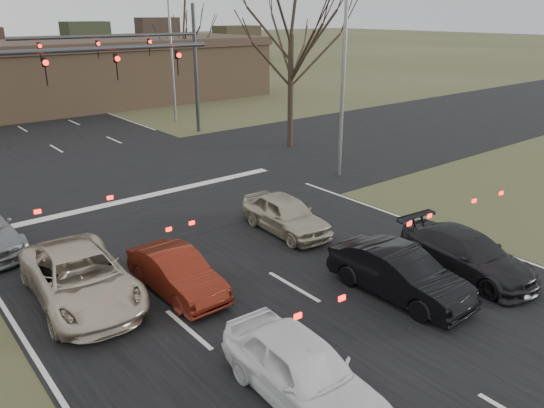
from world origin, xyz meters
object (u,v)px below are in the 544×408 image
Objects in this scene: car_silver_ahead at (286,214)px; streetlight_right_far at (169,41)px; car_red_ahead at (177,273)px; mast_arm_far at (155,55)px; car_silver_suv at (81,278)px; car_white_sedan at (302,370)px; building at (19,77)px; car_black_hatch at (399,273)px; streetlight_right_near at (341,57)px; car_charcoal_sedan at (467,254)px.

streetlight_right_far is at bearing 75.08° from car_silver_ahead.
car_red_ahead is at bearing -118.61° from streetlight_right_far.
car_silver_suv is (-11.21, -16.93, -4.30)m from mast_arm_far.
streetlight_right_far is 2.41× the size of car_white_sedan.
mast_arm_far is at bearing 60.41° from car_silver_suv.
car_silver_ahead is at bearing 5.79° from car_silver_suv.
mast_arm_far is (4.18, -15.00, 2.35)m from building.
car_red_ahead is (-4.73, 4.04, -0.08)m from car_black_hatch.
building is 28.97m from streetlight_right_near.
car_silver_suv reaches higher than car_red_ahead.
car_silver_suv is at bearing -174.77° from car_silver_ahead.
car_silver_ahead is (-2.18, 5.90, 0.03)m from car_charcoal_sedan.
car_red_ahead is (0.19, 5.50, -0.09)m from car_white_sedan.
building is at bearing 99.96° from car_charcoal_sedan.
car_silver_ahead is (0.49, -31.69, -1.99)m from building.
streetlight_right_far is 27.44m from car_charcoal_sedan.
car_red_ahead is 5.44m from car_silver_ahead.
car_black_hatch is 1.06× the size of car_silver_ahead.
mast_arm_far is 20.70m from car_red_ahead.
streetlight_right_near is (6.82, -28.00, 2.92)m from building.
car_white_sedan reaches higher than car_black_hatch.
car_silver_suv is 1.15× the size of car_charcoal_sedan.
mast_arm_far is 20.76m from car_silver_suv.
car_silver_suv is at bearing -124.42° from streetlight_right_far.
car_silver_ahead is at bearing -102.49° from mast_arm_far.
car_charcoal_sedan is at bearing -31.91° from car_red_ahead.
streetlight_right_far is at bearing 73.32° from car_black_hatch.
streetlight_right_far is at bearing -56.35° from building.
streetlight_right_far is (3.14, 4.00, 0.57)m from mast_arm_far.
mast_arm_far is 1.11× the size of streetlight_right_near.
building is at bearing 94.24° from car_silver_ahead.
building is at bearing 88.95° from car_black_hatch.
mast_arm_far reaches higher than car_charcoal_sedan.
building is at bearing 81.51° from car_silver_suv.
car_silver_suv is 1.30× the size of car_silver_ahead.
car_silver_suv reaches higher than car_black_hatch.
building is at bearing 123.65° from streetlight_right_far.
car_charcoal_sedan is at bearing -85.93° from building.
car_silver_suv is (-13.85, -3.93, -4.87)m from streetlight_right_near.
mast_arm_far is 2.68× the size of car_white_sedan.
building is 10.06× the size of car_black_hatch.
streetlight_right_near reaches higher than car_red_ahead.
mast_arm_far is 2.64× the size of car_black_hatch.
streetlight_right_far is (7.32, -11.00, 2.92)m from building.
building is 8.23× the size of car_silver_suv.
mast_arm_far is 2.81× the size of car_silver_ahead.
streetlight_right_far reaches higher than car_red_ahead.
car_black_hatch is at bearing 19.34° from car_white_sedan.
car_charcoal_sedan is (-4.65, -26.59, -4.94)m from streetlight_right_far.
mast_arm_far is 2.98× the size of car_red_ahead.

